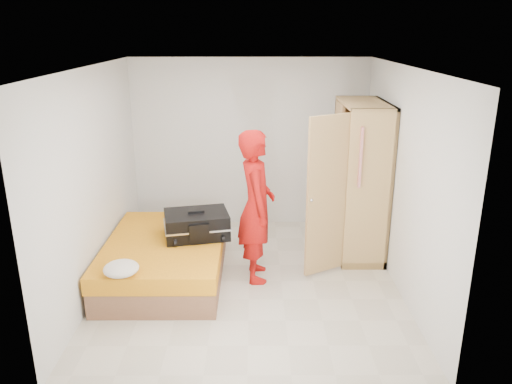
{
  "coord_description": "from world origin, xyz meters",
  "views": [
    {
      "loc": [
        0.06,
        -5.56,
        3.0
      ],
      "look_at": [
        0.09,
        0.52,
        1.0
      ],
      "focal_mm": 35.0,
      "sensor_mm": 36.0,
      "label": 1
    }
  ],
  "objects_px": {
    "person": "(256,206)",
    "wardrobe": "(357,185)",
    "suitcase": "(197,225)",
    "bed": "(166,259)",
    "round_cushion": "(121,269)"
  },
  "relations": [
    {
      "from": "bed",
      "to": "suitcase",
      "type": "bearing_deg",
      "value": 19.62
    },
    {
      "from": "round_cushion",
      "to": "bed",
      "type": "bearing_deg",
      "value": 71.44
    },
    {
      "from": "bed",
      "to": "wardrobe",
      "type": "height_order",
      "value": "wardrobe"
    },
    {
      "from": "person",
      "to": "bed",
      "type": "bearing_deg",
      "value": 85.82
    },
    {
      "from": "round_cushion",
      "to": "person",
      "type": "bearing_deg",
      "value": 32.27
    },
    {
      "from": "bed",
      "to": "person",
      "type": "height_order",
      "value": "person"
    },
    {
      "from": "wardrobe",
      "to": "bed",
      "type": "bearing_deg",
      "value": -163.99
    },
    {
      "from": "suitcase",
      "to": "round_cushion",
      "type": "height_order",
      "value": "suitcase"
    },
    {
      "from": "suitcase",
      "to": "wardrobe",
      "type": "bearing_deg",
      "value": 3.2
    },
    {
      "from": "person",
      "to": "wardrobe",
      "type": "bearing_deg",
      "value": -67.25
    },
    {
      "from": "bed",
      "to": "round_cushion",
      "type": "relative_size",
      "value": 5.37
    },
    {
      "from": "wardrobe",
      "to": "suitcase",
      "type": "height_order",
      "value": "wardrobe"
    },
    {
      "from": "suitcase",
      "to": "round_cushion",
      "type": "bearing_deg",
      "value": -135.82
    },
    {
      "from": "bed",
      "to": "wardrobe",
      "type": "distance_m",
      "value": 2.71
    },
    {
      "from": "wardrobe",
      "to": "suitcase",
      "type": "xyz_separation_m",
      "value": [
        -2.11,
        -0.58,
        -0.34
      ]
    }
  ]
}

